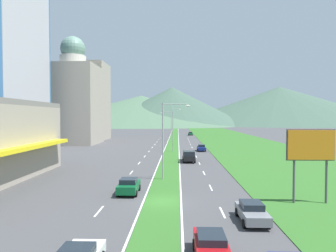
{
  "coord_description": "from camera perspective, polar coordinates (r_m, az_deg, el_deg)",
  "views": [
    {
      "loc": [
        1.43,
        -27.04,
        7.83
      ],
      "look_at": [
        -0.95,
        45.32,
        5.62
      ],
      "focal_mm": 31.67,
      "sensor_mm": 36.0,
      "label": 1
    }
  ],
  "objects": [
    {
      "name": "hill_far_left",
      "position": [
        301.14,
        -5.21,
        3.06
      ],
      "size": [
        212.72,
        212.72,
        29.5
      ],
      "primitive_type": "cone",
      "color": "#47664C",
      "rests_on": "ground_plane"
    },
    {
      "name": "hill_far_right",
      "position": [
        344.73,
        20.64,
        3.71
      ],
      "size": [
        231.69,
        231.69,
        40.66
      ],
      "primitive_type": "cone",
      "color": "#3D5647",
      "rests_on": "ground_plane"
    },
    {
      "name": "lane_dash_right_6",
      "position": [
        58.99,
        5.46,
        -5.88
      ],
      "size": [
        0.16,
        2.8,
        0.01
      ],
      "primitive_type": "cube",
      "color": "silver",
      "rests_on": "ground_plane"
    },
    {
      "name": "lane_dash_left_5",
      "position": [
        50.83,
        -5.56,
        -7.11
      ],
      "size": [
        0.16,
        2.8,
        0.01
      ],
      "primitive_type": "cube",
      "color": "silver",
      "rests_on": "ground_plane"
    },
    {
      "name": "lane_dash_right_4",
      "position": [
        42.14,
        6.93,
        -8.96
      ],
      "size": [
        0.16,
        2.8,
        0.01
      ],
      "primitive_type": "cube",
      "color": "silver",
      "rests_on": "ground_plane"
    },
    {
      "name": "lane_dash_right_9",
      "position": [
        84.45,
        4.38,
        -3.57
      ],
      "size": [
        0.16,
        2.8,
        0.01
      ],
      "primitive_type": "cube",
      "color": "silver",
      "rests_on": "ground_plane"
    },
    {
      "name": "midrise_colored",
      "position": [
        106.2,
        -15.11,
        4.55
      ],
      "size": [
        12.79,
        12.79,
        26.27
      ],
      "primitive_type": "cube",
      "color": "#9E9384",
      "rests_on": "ground_plane"
    },
    {
      "name": "street_lamp_mid",
      "position": [
        66.67,
        0.69,
        -0.49
      ],
      "size": [
        2.89,
        0.31,
        9.07
      ],
      "color": "#99999E",
      "rests_on": "ground_plane"
    },
    {
      "name": "hill_far_center",
      "position": [
        283.11,
        0.78,
        3.83
      ],
      "size": [
        143.7,
        143.7,
        36.28
      ],
      "primitive_type": "cone",
      "color": "#3D5647",
      "rests_on": "ground_plane"
    },
    {
      "name": "lane_dash_left_3",
      "position": [
        34.24,
        -9.35,
        -11.48
      ],
      "size": [
        0.16,
        2.8,
        0.01
      ],
      "primitive_type": "cube",
      "color": "silver",
      "rests_on": "ground_plane"
    },
    {
      "name": "lane_dash_right_2",
      "position": [
        25.64,
        10.43,
        -16.05
      ],
      "size": [
        0.16,
        2.8,
        0.01
      ],
      "primitive_type": "cube",
      "color": "silver",
      "rests_on": "ground_plane"
    },
    {
      "name": "lane_dash_right_3",
      "position": [
        33.82,
        8.23,
        -11.65
      ],
      "size": [
        0.16,
        2.8,
        0.01
      ],
      "primitive_type": "cube",
      "color": "silver",
      "rests_on": "ground_plane"
    },
    {
      "name": "lane_dash_right_12",
      "position": [
        110.01,
        3.79,
        -2.33
      ],
      "size": [
        0.16,
        2.8,
        0.01
      ],
      "primitive_type": "cube",
      "color": "silver",
      "rests_on": "ground_plane"
    },
    {
      "name": "billboard_roadside",
      "position": [
        29.54,
        25.78,
        -3.98
      ],
      "size": [
        4.31,
        0.28,
        6.74
      ],
      "color": "#4C4C51",
      "rests_on": "ground_plane"
    },
    {
      "name": "lane_dash_right_5",
      "position": [
        50.54,
        6.07,
        -7.17
      ],
      "size": [
        0.16,
        2.8,
        0.01
      ],
      "primitive_type": "cube",
      "color": "silver",
      "rests_on": "ground_plane"
    },
    {
      "name": "car_6",
      "position": [
        17.52,
        8.34,
        -22.06
      ],
      "size": [
        1.89,
        4.31,
        1.46
      ],
      "rotation": [
        0.0,
        0.0,
        -1.57
      ],
      "color": "maroon",
      "rests_on": "ground_plane"
    },
    {
      "name": "street_lamp_near",
      "position": [
        36.85,
        -0.41,
        -1.81
      ],
      "size": [
        3.47,
        0.38,
        9.57
      ],
      "color": "#99999E",
      "rests_on": "ground_plane"
    },
    {
      "name": "lane_dash_left_10",
      "position": [
        93.12,
        -2.15,
        -3.07
      ],
      "size": [
        0.16,
        2.8,
        0.01
      ],
      "primitive_type": "cube",
      "color": "silver",
      "rests_on": "ground_plane"
    },
    {
      "name": "lane_dash_right_10",
      "position": [
        92.96,
        4.15,
        -3.08
      ],
      "size": [
        0.16,
        2.8,
        0.01
      ],
      "primitive_type": "cube",
      "color": "silver",
      "rests_on": "ground_plane"
    },
    {
      "name": "lane_dash_left_7",
      "position": [
        67.68,
        -3.68,
        -4.89
      ],
      "size": [
        0.16,
        2.8,
        0.01
      ],
      "primitive_type": "cube",
      "color": "silver",
      "rests_on": "ground_plane"
    },
    {
      "name": "street_lamp_far",
      "position": [
        96.53,
        0.84,
        0.69
      ],
      "size": [
        3.08,
        0.45,
        10.61
      ],
      "color": "#99999E",
      "rests_on": "ground_plane"
    },
    {
      "name": "lane_dash_left_12",
      "position": [
        110.14,
        -1.52,
        -2.33
      ],
      "size": [
        0.16,
        2.8,
        0.01
      ],
      "primitive_type": "cube",
      "color": "silver",
      "rests_on": "ground_plane"
    },
    {
      "name": "car_4",
      "position": [
        127.13,
        4.35,
        -1.46
      ],
      "size": [
        1.85,
        4.29,
        1.41
      ],
      "rotation": [
        0.0,
        0.0,
        -1.57
      ],
      "color": "#0C5128",
      "rests_on": "ground_plane"
    },
    {
      "name": "lane_dash_left_2",
      "position": [
        26.2,
        -13.13,
        -15.67
      ],
      "size": [
        0.16,
        2.8,
        0.01
      ],
      "primitive_type": "cube",
      "color": "silver",
      "rests_on": "ground_plane"
    },
    {
      "name": "grass_median",
      "position": [
        87.4,
        0.94,
        -3.37
      ],
      "size": [
        3.2,
        240.0,
        0.06
      ],
      "primitive_type": "cube",
      "color": "#2D6023",
      "rests_on": "ground_plane"
    },
    {
      "name": "domed_building",
      "position": [
        90.58,
        -17.75,
        4.83
      ],
      "size": [
        14.13,
        14.13,
        31.09
      ],
      "color": "#9E9384",
      "rests_on": "ground_plane"
    },
    {
      "name": "grass_verge_right",
      "position": [
        89.46,
        14.27,
        -3.31
      ],
      "size": [
        24.0,
        240.0,
        0.06
      ],
      "primitive_type": "cube",
      "color": "#2D6023",
      "rests_on": "ground_plane"
    },
    {
      "name": "lane_dash_left_6",
      "position": [
        59.23,
        -4.49,
        -5.85
      ],
      "size": [
        0.16,
        2.8,
        0.01
      ],
      "primitive_type": "cube",
      "color": "silver",
      "rests_on": "ground_plane"
    },
    {
      "name": "pickup_truck_0",
      "position": [
        52.09,
        4.05,
        -5.81
      ],
      "size": [
        2.18,
        5.4,
        2.0
      ],
      "rotation": [
        0.0,
        0.0,
        -1.57
      ],
      "color": "black",
      "rests_on": "ground_plane"
    },
    {
      "name": "lane_dash_left_4",
      "position": [
        42.49,
        -7.08,
        -8.88
      ],
      "size": [
        0.16,
        2.8,
        0.01
      ],
      "primitive_type": "cube",
      "color": "silver",
      "rests_on": "ground_plane"
    },
    {
      "name": "lane_dash_left_8",
      "position": [
        76.14,
        -3.05,
        -4.15
      ],
      "size": [
        0.16,
        2.8,
        0.01
      ],
      "primitive_type": "cube",
      "color": "silver",
      "rests_on": "ground_plane"
    },
    {
      "name": "ground_plane",
      "position": [
        28.18,
        -1.13,
        -14.38
      ],
      "size": [
        600.0,
        600.0,
        0.0
      ],
      "primitive_type": "plane",
      "color": "#424244"
    },
    {
      "name": "car_2",
      "position": [
        31.09,
        -7.56,
        -11.33
      ],
      "size": [
        2.04,
        4.02,
        1.58
      ],
      "rotation": [
        0.0,
        0.0,
        1.57
      ],
      "color": "#0C5128",
      "rests_on": "ground_plane"
    },
    {
      "name": "edge_line_median_left",
      "position": [
        87.44,
        -0.21,
        -3.38
      ],
      "size": [
        0.16,
        240.0,
        0.01
      ],
      "primitive_type": "cube",
      "color": "silver",
      "rests_on": "ground_plane"
    },
    {
      "name": "lane_dash_right_7",
      "position": [
        67.46,
        5.01,
        -4.92
      ],
      "size": [
        0.16,
        2.8,
        0.01
      ],
      "primitive_type": "cube",
      "color": "silver",
      "rests_on": "ground_plane"
    },
    {
      "name": "edge_line_median_right",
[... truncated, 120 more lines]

